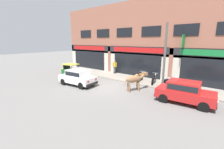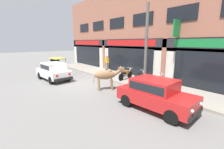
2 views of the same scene
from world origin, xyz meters
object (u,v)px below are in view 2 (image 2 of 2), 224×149
at_px(utility_pole, 146,48).
at_px(car_1, 155,93).
at_px(motorcycle_1, 139,78).
at_px(car_0, 54,70).
at_px(auto_rickshaw, 58,66).
at_px(cow, 107,75).
at_px(motorcycle_2, 154,81).
at_px(motorcycle_0, 126,75).
at_px(pedestrian, 107,61).

bearing_deg(utility_pole, car_1, -41.83).
bearing_deg(motorcycle_1, car_1, -39.80).
bearing_deg(car_0, auto_rickshaw, 155.25).
distance_m(cow, auto_rickshaw, 8.17).
height_order(motorcycle_2, utility_pole, utility_pole).
bearing_deg(utility_pole, motorcycle_0, 163.45).
bearing_deg(utility_pole, motorcycle_2, 81.11).
xyz_separation_m(auto_rickshaw, utility_pole, (9.78, 2.19, 2.12)).
xyz_separation_m(motorcycle_0, motorcycle_1, (1.40, 0.05, 0.00)).
relative_size(motorcycle_0, motorcycle_2, 1.01).
bearing_deg(utility_pole, motorcycle_1, 144.44).
bearing_deg(motorcycle_2, utility_pole, -98.89).
distance_m(car_1, pedestrian, 9.55).
bearing_deg(motorcycle_0, car_1, -29.76).
relative_size(cow, motorcycle_2, 1.09).
relative_size(car_0, pedestrian, 2.32).
height_order(car_1, utility_pole, utility_pole).
height_order(car_0, motorcycle_2, car_0).
bearing_deg(pedestrian, motorcycle_1, -11.65).
distance_m(pedestrian, utility_pole, 7.07).
bearing_deg(utility_pole, pedestrian, 163.72).
distance_m(car_0, auto_rickshaw, 3.58).
bearing_deg(car_1, cow, 179.15).
height_order(pedestrian, utility_pole, utility_pole).
distance_m(motorcycle_0, pedestrian, 4.30).
xyz_separation_m(car_0, motorcycle_1, (5.42, 4.48, -0.28)).
relative_size(cow, utility_pole, 0.37).
relative_size(car_1, pedestrian, 2.31).
relative_size(cow, pedestrian, 1.22).
distance_m(car_1, auto_rickshaw, 11.92).
xyz_separation_m(motorcycle_1, utility_pole, (1.11, -0.80, 2.24)).
height_order(car_1, motorcycle_2, car_1).
height_order(auto_rickshaw, motorcycle_2, auto_rickshaw).
height_order(auto_rickshaw, utility_pole, utility_pole).
xyz_separation_m(auto_rickshaw, motorcycle_1, (8.67, 2.99, -0.13)).
bearing_deg(motorcycle_2, auto_rickshaw, -162.90).
distance_m(cow, motorcycle_2, 3.28).
bearing_deg(pedestrian, motorcycle_0, -16.12).
bearing_deg(motorcycle_0, cow, -71.27).
xyz_separation_m(cow, auto_rickshaw, (-8.15, -0.33, -0.35)).
distance_m(motorcycle_1, utility_pole, 2.63).
distance_m(motorcycle_1, motorcycle_2, 1.25).
height_order(motorcycle_0, utility_pole, utility_pole).
distance_m(car_1, utility_pole, 3.48).
xyz_separation_m(car_0, motorcycle_0, (4.02, 4.43, -0.28)).
xyz_separation_m(car_1, motorcycle_2, (-2.00, 2.78, -0.28)).
bearing_deg(motorcycle_2, car_0, -145.72).
bearing_deg(pedestrian, car_0, -89.32).
bearing_deg(pedestrian, motorcycle_2, -8.99).
relative_size(cow, motorcycle_0, 1.08).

